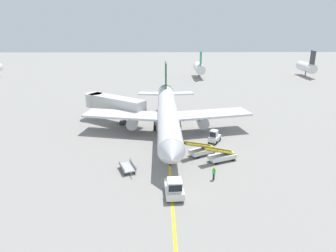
% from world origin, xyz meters
% --- Properties ---
extents(ground_plane, '(300.00, 300.00, 0.00)m').
position_xyz_m(ground_plane, '(0.00, 0.00, 0.00)').
color(ground_plane, gray).
extents(taxi_line_yellow, '(1.42, 80.00, 0.01)m').
position_xyz_m(taxi_line_yellow, '(-0.04, 5.00, 0.00)').
color(taxi_line_yellow, yellow).
rests_on(taxi_line_yellow, ground).
extents(airliner, '(28.61, 35.24, 10.10)m').
position_xyz_m(airliner, '(-0.05, 12.90, 3.42)').
color(airliner, silver).
rests_on(airliner, ground).
extents(jet_bridge, '(12.00, 9.27, 4.85)m').
position_xyz_m(jet_bridge, '(-10.50, 19.49, 3.54)').
color(jet_bridge, beige).
rests_on(jet_bridge, ground).
extents(pushback_tug, '(2.13, 3.72, 2.20)m').
position_xyz_m(pushback_tug, '(0.38, -6.77, 0.99)').
color(pushback_tug, silver).
rests_on(pushback_tug, ground).
extents(baggage_tug_near_wing, '(2.32, 2.73, 2.10)m').
position_xyz_m(baggage_tug_near_wing, '(7.16, 8.61, 0.93)').
color(baggage_tug_near_wing, silver).
rests_on(baggage_tug_near_wing, ground).
extents(belt_loader_forward_hold, '(4.99, 3.50, 2.59)m').
position_xyz_m(belt_loader_forward_hold, '(4.68, 3.97, 0.78)').
color(belt_loader_forward_hold, silver).
rests_on(belt_loader_forward_hold, ground).
extents(belt_loader_aft_hold, '(5.10, 3.09, 2.59)m').
position_xyz_m(belt_loader_aft_hold, '(7.12, 1.96, 0.78)').
color(belt_loader_aft_hold, silver).
rests_on(belt_loader_aft_hold, ground).
extents(baggage_cart_loaded, '(2.48, 3.79, 0.94)m').
position_xyz_m(baggage_cart_loaded, '(-5.33, -0.70, 0.47)').
color(baggage_cart_loaded, '#A5A5A8').
rests_on(baggage_cart_loaded, ground).
extents(ground_crew_marshaller, '(0.36, 0.24, 1.70)m').
position_xyz_m(ground_crew_marshaller, '(5.25, -3.16, 0.91)').
color(ground_crew_marshaller, '#26262D').
rests_on(ground_crew_marshaller, ground).
extents(safety_cone_nose_left, '(0.36, 0.36, 0.44)m').
position_xyz_m(safety_cone_nose_left, '(-5.25, 2.33, 0.22)').
color(safety_cone_nose_left, orange).
rests_on(safety_cone_nose_left, ground).
extents(safety_cone_nose_right, '(0.36, 0.36, 0.44)m').
position_xyz_m(safety_cone_nose_right, '(6.85, 15.03, 0.22)').
color(safety_cone_nose_right, orange).
rests_on(safety_cone_nose_right, ground).
extents(safety_cone_wingtip_left, '(0.36, 0.36, 0.44)m').
position_xyz_m(safety_cone_wingtip_left, '(-6.35, 14.61, 0.22)').
color(safety_cone_wingtip_left, orange).
rests_on(safety_cone_wingtip_left, ground).
extents(distant_aircraft_mid_left, '(3.00, 10.10, 8.80)m').
position_xyz_m(distant_aircraft_mid_left, '(11.05, 65.75, 3.22)').
color(distant_aircraft_mid_left, silver).
rests_on(distant_aircraft_mid_left, ground).
extents(distant_aircraft_mid_right, '(3.00, 10.10, 8.80)m').
position_xyz_m(distant_aircraft_mid_right, '(47.32, 67.38, 3.22)').
color(distant_aircraft_mid_right, silver).
rests_on(distant_aircraft_mid_right, ground).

